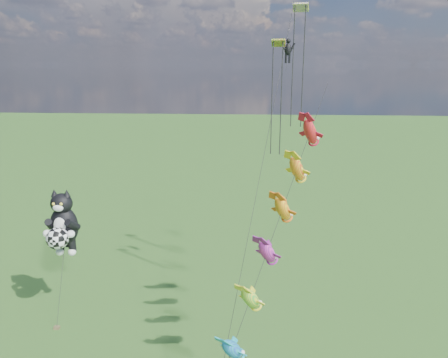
{
  "coord_description": "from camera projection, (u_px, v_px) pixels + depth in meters",
  "views": [
    {
      "loc": [
        14.72,
        -22.09,
        18.79
      ],
      "look_at": [
        12.61,
        8.94,
        10.65
      ],
      "focal_mm": 35.0,
      "sensor_mm": 36.0,
      "label": 1
    }
  ],
  "objects": [
    {
      "name": "cat_kite_rig",
      "position": [
        62.0,
        225.0,
        32.82
      ],
      "size": [
        2.4,
        4.04,
        9.86
      ],
      "rotation": [
        0.0,
        0.0,
        0.03
      ],
      "color": "brown",
      "rests_on": "ground"
    },
    {
      "name": "parafoil_rig",
      "position": [
        287.0,
        60.0,
        30.52
      ],
      "size": [
        6.15,
        16.86,
        26.24
      ],
      "rotation": [
        0.0,
        0.0,
        -0.23
      ],
      "color": "brown",
      "rests_on": "ground"
    },
    {
      "name": "fish_windsock_rig",
      "position": [
        275.0,
        231.0,
        24.09
      ],
      "size": [
        7.93,
        13.97,
        17.67
      ],
      "rotation": [
        0.0,
        0.0,
        -0.19
      ],
      "color": "brown",
      "rests_on": "ground"
    }
  ]
}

